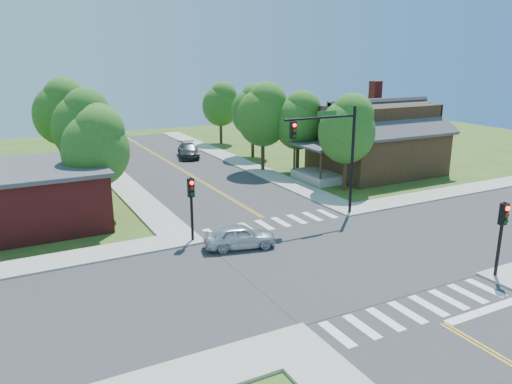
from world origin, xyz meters
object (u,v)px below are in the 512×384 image
car_dgrey (188,151)px  signal_pole_se (502,226)px  signal_pole_nw (191,198)px  house_ne (376,136)px  signal_mast_ne (332,145)px  car_silver (240,237)px

car_dgrey → signal_pole_se: bearing=-69.8°
signal_pole_nw → house_ne: size_ratio=0.29×
signal_mast_ne → car_dgrey: 23.24m
signal_pole_nw → house_ne: (20.71, 8.66, 0.67)m
signal_mast_ne → signal_pole_se: signal_mast_ne is taller
signal_pole_nw → car_silver: bearing=-46.3°
signal_mast_ne → car_silver: bearing=-164.5°
car_dgrey → house_ne: bearing=-33.4°
car_dgrey → car_silver: bearing=-88.8°
signal_mast_ne → car_silver: (-7.53, -2.09, -4.18)m
signal_pole_nw → car_silver: size_ratio=0.91×
house_ne → car_silver: size_ratio=3.11×
signal_pole_nw → car_dgrey: 24.33m
signal_mast_ne → signal_pole_se: bearing=-81.4°
signal_pole_se → signal_pole_nw: size_ratio=1.00×
signal_mast_ne → car_silver: 8.86m
signal_mast_ne → house_ne: size_ratio=0.55×
house_ne → car_dgrey: size_ratio=2.51×
signal_pole_nw → house_ne: 22.45m
signal_pole_se → house_ne: house_ne is taller
house_ne → signal_mast_ne: bearing=-142.3°
signal_pole_se → house_ne: bearing=64.4°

